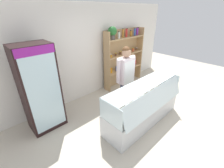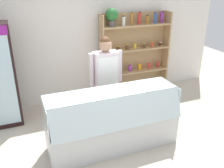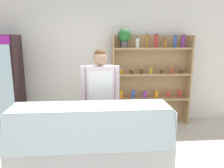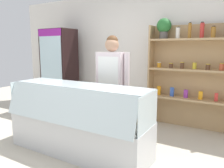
% 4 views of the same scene
% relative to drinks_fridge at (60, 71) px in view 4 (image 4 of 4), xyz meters
% --- Properties ---
extents(ground_plane, '(12.00, 12.00, 0.00)m').
position_rel_drinks_fridge_xyz_m(ground_plane, '(1.83, -1.58, -0.97)').
color(ground_plane, beige).
extents(back_wall, '(6.80, 0.10, 2.70)m').
position_rel_drinks_fridge_xyz_m(back_wall, '(1.83, 0.58, 0.38)').
color(back_wall, white).
rests_on(back_wall, ground).
extents(drinks_fridge, '(0.73, 0.56, 1.95)m').
position_rel_drinks_fridge_xyz_m(drinks_fridge, '(0.00, 0.00, 0.00)').
color(drinks_fridge, black).
rests_on(drinks_fridge, ground).
extents(shelving_unit, '(1.69, 0.29, 2.07)m').
position_rel_drinks_fridge_xyz_m(shelving_unit, '(2.94, 0.33, 0.19)').
color(shelving_unit, tan).
rests_on(shelving_unit, ground).
extents(deli_display_case, '(2.15, 0.71, 1.01)m').
position_rel_drinks_fridge_xyz_m(deli_display_case, '(1.74, -1.48, -0.66)').
color(deli_display_case, silver).
rests_on(deli_display_case, ground).
extents(shop_clerk, '(0.63, 0.25, 1.72)m').
position_rel_drinks_fridge_xyz_m(shop_clerk, '(1.89, -0.77, 0.05)').
color(shop_clerk, '#383D51').
rests_on(shop_clerk, ground).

